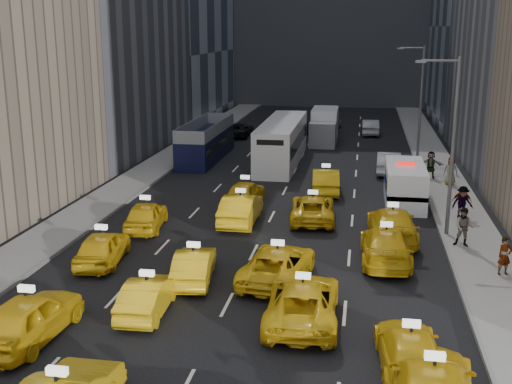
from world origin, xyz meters
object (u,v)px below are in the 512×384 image
(box_truck, at_px, (324,126))
(nypd_van, at_px, (405,185))
(pedestrian_0, at_px, (505,256))
(city_bus, at_px, (282,142))
(double_decker, at_px, (206,141))

(box_truck, bearing_deg, nypd_van, -79.92)
(nypd_van, bearing_deg, pedestrian_0, -67.78)
(city_bus, relative_size, box_truck, 1.87)
(pedestrian_0, bearing_deg, box_truck, 88.21)
(nypd_van, height_order, city_bus, city_bus)
(double_decker, bearing_deg, nypd_van, -42.87)
(box_truck, bearing_deg, double_decker, -140.57)
(city_bus, distance_m, pedestrian_0, 25.39)
(double_decker, distance_m, city_bus, 6.19)
(box_truck, distance_m, pedestrian_0, 33.22)
(nypd_van, xyz_separation_m, double_decker, (-15.01, 11.06, 0.36))
(nypd_van, relative_size, box_truck, 0.88)
(nypd_van, xyz_separation_m, box_truck, (-6.16, 20.30, 0.36))
(double_decker, xyz_separation_m, city_bus, (6.17, -0.36, 0.13))
(box_truck, xyz_separation_m, pedestrian_0, (9.67, -31.77, -0.53))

